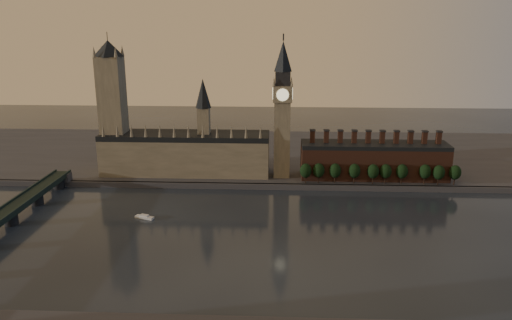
{
  "coord_description": "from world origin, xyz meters",
  "views": [
    {
      "loc": [
        6.79,
        -258.38,
        120.78
      ],
      "look_at": [
        -7.24,
        55.0,
        32.14
      ],
      "focal_mm": 35.0,
      "sensor_mm": 36.0,
      "label": 1
    }
  ],
  "objects": [
    {
      "name": "river_boat",
      "position": [
        -76.47,
        30.33,
        0.94
      ],
      "size": [
        12.73,
        7.18,
        2.45
      ],
      "rotation": [
        0.0,
        0.0,
        -0.32
      ],
      "color": "silver",
      "rests_on": "ground"
    },
    {
      "name": "embankment_tree_6",
      "position": [
        98.16,
        95.02,
        13.47
      ],
      "size": [
        8.6,
        8.6,
        14.88
      ],
      "color": "black",
      "rests_on": "north_bank"
    },
    {
      "name": "embankment_tree_9",
      "position": [
        136.14,
        94.11,
        13.47
      ],
      "size": [
        8.6,
        8.6,
        14.88
      ],
      "color": "black",
      "rests_on": "north_bank"
    },
    {
      "name": "embankment_tree_2",
      "position": [
        49.36,
        94.68,
        13.47
      ],
      "size": [
        8.6,
        8.6,
        14.88
      ],
      "color": "black",
      "rests_on": "north_bank"
    },
    {
      "name": "chimney_block",
      "position": [
        80.0,
        110.0,
        17.82
      ],
      "size": [
        110.0,
        25.0,
        37.0
      ],
      "color": "brown",
      "rests_on": "north_bank"
    },
    {
      "name": "big_ben",
      "position": [
        10.0,
        110.0,
        56.83
      ],
      "size": [
        15.0,
        15.0,
        107.0
      ],
      "color": "gray",
      "rests_on": "north_bank"
    },
    {
      "name": "embankment_tree_5",
      "position": [
        86.23,
        94.76,
        13.47
      ],
      "size": [
        8.6,
        8.6,
        14.88
      ],
      "color": "black",
      "rests_on": "north_bank"
    },
    {
      "name": "ground",
      "position": [
        0.0,
        0.0,
        0.0
      ],
      "size": [
        900.0,
        900.0,
        0.0
      ],
      "primitive_type": "plane",
      "color": "black",
      "rests_on": "ground"
    },
    {
      "name": "embankment_tree_4",
      "position": [
        77.05,
        94.22,
        13.47
      ],
      "size": [
        8.6,
        8.6,
        14.88
      ],
      "color": "black",
      "rests_on": "north_bank"
    },
    {
      "name": "palace_of_westminster",
      "position": [
        -64.41,
        114.91,
        21.63
      ],
      "size": [
        130.0,
        30.3,
        74.0
      ],
      "color": "gray",
      "rests_on": "north_bank"
    },
    {
      "name": "north_bank",
      "position": [
        0.0,
        178.04,
        2.0
      ],
      "size": [
        900.0,
        182.0,
        4.0
      ],
      "color": "#424247",
      "rests_on": "ground"
    },
    {
      "name": "embankment_tree_3",
      "position": [
        63.47,
        94.7,
        13.47
      ],
      "size": [
        8.6,
        8.6,
        14.88
      ],
      "color": "black",
      "rests_on": "north_bank"
    },
    {
      "name": "victoria_tower",
      "position": [
        -120.0,
        115.0,
        59.09
      ],
      "size": [
        24.0,
        24.0,
        108.0
      ],
      "color": "gray",
      "rests_on": "north_bank"
    },
    {
      "name": "embankment_tree_8",
      "position": [
        124.27,
        93.57,
        13.47
      ],
      "size": [
        8.6,
        8.6,
        14.88
      ],
      "color": "black",
      "rests_on": "north_bank"
    },
    {
      "name": "embankment_tree_1",
      "position": [
        37.32,
        94.73,
        13.47
      ],
      "size": [
        8.6,
        8.6,
        14.88
      ],
      "color": "black",
      "rests_on": "north_bank"
    },
    {
      "name": "embankment_tree_7",
      "position": [
        114.87,
        95.37,
        13.47
      ],
      "size": [
        8.6,
        8.6,
        14.88
      ],
      "color": "black",
      "rests_on": "north_bank"
    },
    {
      "name": "embankment_tree_0",
      "position": [
        27.69,
        93.69,
        13.47
      ],
      "size": [
        8.6,
        8.6,
        14.88
      ],
      "color": "black",
      "rests_on": "north_bank"
    }
  ]
}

